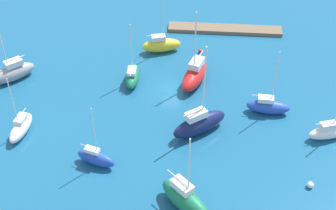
% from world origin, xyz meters
% --- Properties ---
extents(water, '(160.00, 160.00, 0.00)m').
position_xyz_m(water, '(0.00, 0.00, 0.00)').
color(water, '#19567F').
rests_on(water, ground).
extents(pier_dock, '(19.15, 2.68, 0.61)m').
position_xyz_m(pier_dock, '(-7.85, -16.85, 0.31)').
color(pier_dock, brown).
rests_on(pier_dock, ground).
extents(sailboat_blue_west_end, '(5.16, 2.86, 8.99)m').
position_xyz_m(sailboat_blue_west_end, '(7.90, 15.62, 1.08)').
color(sailboat_blue_west_end, '#2347B2').
rests_on(sailboat_blue_west_end, water).
extents(sailboat_white_off_beacon, '(6.12, 3.44, 8.60)m').
position_xyz_m(sailboat_white_off_beacon, '(-21.02, 8.48, 1.04)').
color(sailboat_white_off_beacon, white).
rests_on(sailboat_white_off_beacon, water).
extents(sailboat_green_far_north, '(2.12, 5.65, 9.55)m').
position_xyz_m(sailboat_green_far_north, '(5.79, -1.24, 1.11)').
color(sailboat_green_far_north, '#19724C').
rests_on(sailboat_green_far_north, water).
extents(sailboat_red_center_basin, '(4.92, 7.96, 11.96)m').
position_xyz_m(sailboat_red_center_basin, '(-3.33, -1.75, 1.48)').
color(sailboat_red_center_basin, red).
rests_on(sailboat_red_center_basin, water).
extents(sailboat_yellow_outer_mooring, '(6.48, 3.54, 10.43)m').
position_xyz_m(sailboat_yellow_outer_mooring, '(2.33, -9.66, 1.25)').
color(sailboat_yellow_outer_mooring, yellow).
rests_on(sailboat_yellow_outer_mooring, water).
extents(sailboat_gray_mid_basin, '(6.76, 6.38, 11.72)m').
position_xyz_m(sailboat_gray_mid_basin, '(23.52, -0.31, 1.32)').
color(sailboat_gray_mid_basin, gray).
rests_on(sailboat_gray_mid_basin, water).
extents(sailboat_navy_near_pier, '(7.67, 6.41, 13.08)m').
position_xyz_m(sailboat_navy_near_pier, '(-4.33, 8.86, 1.54)').
color(sailboat_navy_near_pier, '#141E4C').
rests_on(sailboat_navy_near_pier, water).
extents(sailboat_blue_lone_south, '(5.97, 2.35, 9.95)m').
position_xyz_m(sailboat_blue_lone_south, '(-13.51, 4.10, 1.09)').
color(sailboat_blue_lone_south, '#2347B2').
rests_on(sailboat_blue_lone_south, water).
extents(sailboat_white_along_channel, '(2.54, 5.73, 9.09)m').
position_xyz_m(sailboat_white_along_channel, '(18.63, 11.00, 1.05)').
color(sailboat_white_along_channel, white).
rests_on(sailboat_white_along_channel, water).
extents(sailboat_green_lone_north, '(6.74, 6.57, 10.98)m').
position_xyz_m(sailboat_green_lone_north, '(-3.21, 21.45, 1.57)').
color(sailboat_green_lone_north, '#19724C').
rests_on(sailboat_green_lone_north, water).
extents(mooring_buoy_red, '(0.65, 0.65, 0.65)m').
position_xyz_m(mooring_buoy_red, '(-3.93, -9.75, 0.32)').
color(mooring_buoy_red, red).
rests_on(mooring_buoy_red, water).
extents(mooring_buoy_white, '(0.79, 0.79, 0.79)m').
position_xyz_m(mooring_buoy_white, '(-17.51, 17.19, 0.40)').
color(mooring_buoy_white, white).
rests_on(mooring_buoy_white, water).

